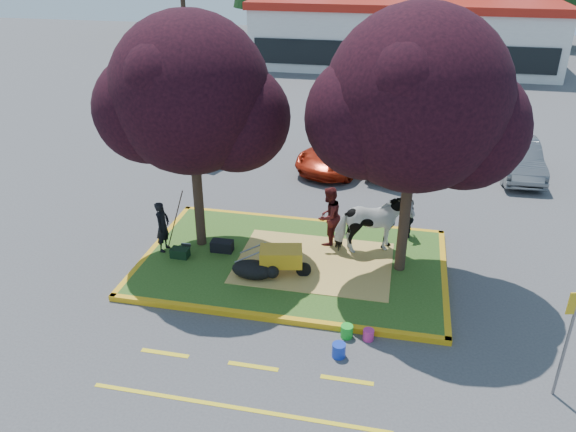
% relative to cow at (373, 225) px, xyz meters
% --- Properties ---
extents(ground, '(90.00, 90.00, 0.00)m').
position_rel_cow_xyz_m(ground, '(-2.07, -0.92, -1.02)').
color(ground, '#424244').
rests_on(ground, ground).
extents(median_island, '(8.00, 5.00, 0.15)m').
position_rel_cow_xyz_m(median_island, '(-2.07, -0.92, -0.94)').
color(median_island, '#2F541A').
rests_on(median_island, ground).
extents(curb_near, '(8.30, 0.16, 0.15)m').
position_rel_cow_xyz_m(curb_near, '(-2.07, -3.50, -0.94)').
color(curb_near, gold).
rests_on(curb_near, ground).
extents(curb_far, '(8.30, 0.16, 0.15)m').
position_rel_cow_xyz_m(curb_far, '(-2.07, 1.66, -0.94)').
color(curb_far, gold).
rests_on(curb_far, ground).
extents(curb_left, '(0.16, 5.30, 0.15)m').
position_rel_cow_xyz_m(curb_left, '(-6.15, -0.92, -0.94)').
color(curb_left, gold).
rests_on(curb_left, ground).
extents(curb_right, '(0.16, 5.30, 0.15)m').
position_rel_cow_xyz_m(curb_right, '(2.01, -0.92, -0.94)').
color(curb_right, gold).
rests_on(curb_right, ground).
extents(straw_bedding, '(4.20, 3.00, 0.01)m').
position_rel_cow_xyz_m(straw_bedding, '(-1.47, -0.92, -0.86)').
color(straw_bedding, '#E3BC5D').
rests_on(straw_bedding, median_island).
extents(tree_purple_left, '(5.06, 4.20, 6.51)m').
position_rel_cow_xyz_m(tree_purple_left, '(-4.85, -0.54, 3.34)').
color(tree_purple_left, black).
rests_on(tree_purple_left, median_island).
extents(tree_purple_right, '(5.30, 4.40, 6.82)m').
position_rel_cow_xyz_m(tree_purple_right, '(0.85, -0.74, 3.54)').
color(tree_purple_right, black).
rests_on(tree_purple_right, median_island).
extents(fire_lane_stripe_a, '(1.10, 0.12, 0.01)m').
position_rel_cow_xyz_m(fire_lane_stripe_a, '(-4.07, -5.12, -1.01)').
color(fire_lane_stripe_a, yellow).
rests_on(fire_lane_stripe_a, ground).
extents(fire_lane_stripe_b, '(1.10, 0.12, 0.01)m').
position_rel_cow_xyz_m(fire_lane_stripe_b, '(-2.07, -5.12, -1.01)').
color(fire_lane_stripe_b, yellow).
rests_on(fire_lane_stripe_b, ground).
extents(fire_lane_stripe_c, '(1.10, 0.12, 0.01)m').
position_rel_cow_xyz_m(fire_lane_stripe_c, '(-0.07, -5.12, -1.01)').
color(fire_lane_stripe_c, yellow).
rests_on(fire_lane_stripe_c, ground).
extents(fire_lane_long, '(6.00, 0.10, 0.01)m').
position_rel_cow_xyz_m(fire_lane_long, '(-2.07, -6.32, -1.01)').
color(fire_lane_long, yellow).
rests_on(fire_lane_long, ground).
extents(retail_building, '(20.40, 8.40, 4.40)m').
position_rel_cow_xyz_m(retail_building, '(-0.07, 27.06, 1.23)').
color(retail_building, silver).
rests_on(retail_building, ground).
extents(cow, '(2.26, 1.66, 1.74)m').
position_rel_cow_xyz_m(cow, '(0.00, 0.00, 0.00)').
color(cow, silver).
rests_on(cow, median_island).
extents(calf, '(1.22, 0.85, 0.48)m').
position_rel_cow_xyz_m(calf, '(-2.92, -1.99, -0.63)').
color(calf, black).
rests_on(calf, median_island).
extents(handler, '(0.40, 0.57, 1.48)m').
position_rel_cow_xyz_m(handler, '(-5.77, -1.08, -0.13)').
color(handler, black).
rests_on(handler, median_island).
extents(visitor_a, '(0.99, 1.07, 1.76)m').
position_rel_cow_xyz_m(visitor_a, '(-1.27, 0.25, 0.01)').
color(visitor_a, '#4C1515').
rests_on(visitor_a, median_island).
extents(visitor_b, '(0.31, 0.72, 1.21)m').
position_rel_cow_xyz_m(visitor_b, '(0.99, 1.18, -0.26)').
color(visitor_b, black).
rests_on(visitor_b, median_island).
extents(wheelbarrow, '(1.99, 0.87, 0.75)m').
position_rel_cow_xyz_m(wheelbarrow, '(-2.23, -1.65, -0.35)').
color(wheelbarrow, black).
rests_on(wheelbarrow, median_island).
extents(gear_bag_dark, '(0.63, 0.35, 0.32)m').
position_rel_cow_xyz_m(gear_bag_dark, '(-4.15, -0.82, -0.71)').
color(gear_bag_dark, black).
rests_on(gear_bag_dark, median_island).
extents(gear_bag_green, '(0.50, 0.32, 0.27)m').
position_rel_cow_xyz_m(gear_bag_green, '(-5.19, -1.39, -0.74)').
color(gear_bag_green, black).
rests_on(gear_bag_green, median_island).
extents(sign_post, '(0.36, 0.13, 2.61)m').
position_rel_cow_xyz_m(sign_post, '(3.99, -4.64, 0.60)').
color(sign_post, slate).
rests_on(sign_post, ground).
extents(bucket_green, '(0.34, 0.34, 0.30)m').
position_rel_cow_xyz_m(bucket_green, '(-0.25, -3.72, -0.87)').
color(bucket_green, green).
rests_on(bucket_green, ground).
extents(bucket_pink, '(0.32, 0.32, 0.27)m').
position_rel_cow_xyz_m(bucket_pink, '(0.24, -3.72, -0.89)').
color(bucket_pink, '#D32F85').
rests_on(bucket_pink, ground).
extents(bucket_blue, '(0.35, 0.35, 0.32)m').
position_rel_cow_xyz_m(bucket_blue, '(-0.34, -4.41, -0.86)').
color(bucket_blue, '#1737BC').
rests_on(bucket_blue, ground).
extents(car_black, '(1.95, 3.65, 1.18)m').
position_rel_cow_xyz_m(car_black, '(-9.71, 7.97, -0.43)').
color(car_black, black).
rests_on(car_black, ground).
extents(car_silver, '(2.75, 4.98, 1.55)m').
position_rel_cow_xyz_m(car_silver, '(-6.84, 7.68, -0.24)').
color(car_silver, '#9C9FA4').
rests_on(car_silver, ground).
extents(car_red, '(3.75, 5.18, 1.31)m').
position_rel_cow_xyz_m(car_red, '(-1.64, 6.84, -0.36)').
color(car_red, '#A5220D').
rests_on(car_red, ground).
extents(car_white, '(3.67, 5.18, 1.39)m').
position_rel_cow_xyz_m(car_white, '(0.83, 7.20, -0.32)').
color(car_white, white).
rests_on(car_white, ground).
extents(car_grey, '(1.63, 4.14, 1.34)m').
position_rel_cow_xyz_m(car_grey, '(4.92, 7.36, -0.35)').
color(car_grey, '#5A5E62').
rests_on(car_grey, ground).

